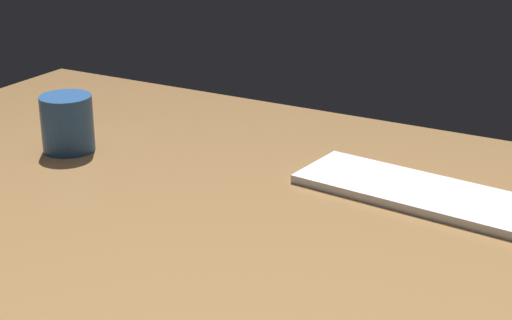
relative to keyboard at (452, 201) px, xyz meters
The scene contains 3 objects.
desk 27.87cm from the keyboard, 153.58° to the right, with size 140.00×84.00×2.00cm, color olive.
keyboard is the anchor object (origin of this frame).
coffee_mug 59.92cm from the keyboard, behind, with size 8.15×8.15×8.88cm, color #28518C.
Camera 1 is at (51.95, -89.49, 47.37)cm, focal length 58.40 mm.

